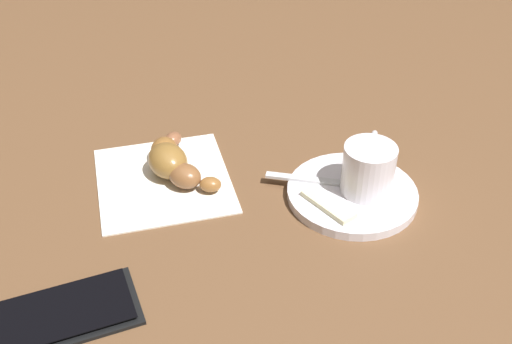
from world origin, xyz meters
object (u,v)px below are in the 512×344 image
(cell_phone, at_px, (53,316))
(teaspoon, at_px, (341,182))
(saucer, at_px, (352,194))
(croissant, at_px, (172,161))
(napkin, at_px, (164,179))
(sugar_packet, at_px, (328,204))
(espresso_cup, at_px, (369,168))

(cell_phone, bearing_deg, teaspoon, -159.51)
(saucer, height_order, croissant, croissant)
(napkin, bearing_deg, sugar_packet, 149.03)
(espresso_cup, relative_size, teaspoon, 0.68)
(sugar_packet, xyz_separation_m, croissant, (0.16, -0.11, 0.01))
(espresso_cup, distance_m, croissant, 0.23)
(saucer, height_order, teaspoon, teaspoon)
(sugar_packet, distance_m, croissant, 0.19)
(espresso_cup, height_order, napkin, espresso_cup)
(saucer, bearing_deg, croissant, -24.87)
(espresso_cup, distance_m, sugar_packet, 0.06)
(teaspoon, relative_size, cell_phone, 0.76)
(napkin, bearing_deg, croissant, -146.18)
(espresso_cup, bearing_deg, saucer, -3.07)
(sugar_packet, bearing_deg, teaspoon, 116.42)
(espresso_cup, bearing_deg, napkin, -20.16)
(teaspoon, distance_m, croissant, 0.20)
(espresso_cup, relative_size, napkin, 0.52)
(teaspoon, bearing_deg, sugar_packet, 52.26)
(saucer, relative_size, sugar_packet, 2.20)
(napkin, bearing_deg, cell_phone, 56.88)
(saucer, distance_m, sugar_packet, 0.04)
(sugar_packet, bearing_deg, cell_phone, -99.66)
(sugar_packet, relative_size, cell_phone, 0.41)
(cell_phone, bearing_deg, espresso_cup, -163.01)
(saucer, bearing_deg, cell_phone, 17.91)
(sugar_packet, bearing_deg, espresso_cup, 85.56)
(saucer, bearing_deg, sugar_packet, 30.50)
(teaspoon, bearing_deg, croissant, -22.66)
(sugar_packet, bearing_deg, croissant, -151.08)
(croissant, bearing_deg, cell_phone, 55.39)
(croissant, bearing_deg, saucer, 155.13)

